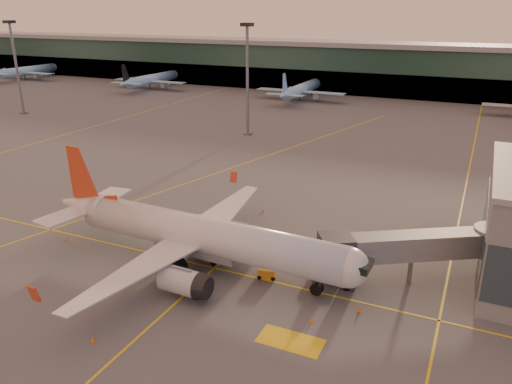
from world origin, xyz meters
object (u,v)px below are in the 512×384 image
at_px(gpu_cart, 267,273).
at_px(pushback_tug, 326,273).
at_px(catering_truck, 208,238).
at_px(main_airplane, 197,235).

xyz_separation_m(gpu_cart, pushback_tug, (6.09, 2.72, 0.12)).
distance_m(catering_truck, pushback_tug, 14.72).
height_order(catering_truck, gpu_cart, catering_truck).
distance_m(catering_truck, gpu_cart, 8.87).
height_order(main_airplane, catering_truck, main_airplane).
bearing_deg(gpu_cart, catering_truck, 154.15).
bearing_deg(pushback_tug, main_airplane, 178.68).
relative_size(main_airplane, pushback_tug, 11.34).
distance_m(gpu_cart, pushback_tug, 6.67).
bearing_deg(catering_truck, pushback_tug, 20.95).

